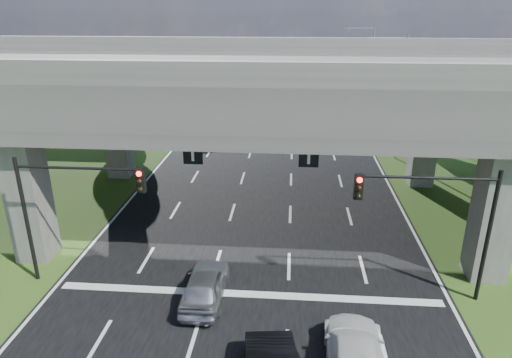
# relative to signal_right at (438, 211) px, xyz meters

# --- Properties ---
(ground) EXTENTS (160.00, 160.00, 0.00)m
(ground) POSITION_rel_signal_right_xyz_m (-7.82, -3.94, -4.19)
(ground) COLOR #2C4817
(ground) RESTS_ON ground
(road) EXTENTS (18.00, 120.00, 0.03)m
(road) POSITION_rel_signal_right_xyz_m (-7.82, 6.06, -4.17)
(road) COLOR black
(road) RESTS_ON ground
(overpass) EXTENTS (80.00, 15.00, 10.00)m
(overpass) POSITION_rel_signal_right_xyz_m (-7.82, 8.06, 3.73)
(overpass) COLOR #393634
(overpass) RESTS_ON ground
(warehouse) EXTENTS (20.00, 10.00, 4.00)m
(warehouse) POSITION_rel_signal_right_xyz_m (-33.82, 31.06, -2.19)
(warehouse) COLOR #9E9E99
(warehouse) RESTS_ON ground
(signal_right) EXTENTS (5.76, 0.54, 6.00)m
(signal_right) POSITION_rel_signal_right_xyz_m (0.00, 0.00, 0.00)
(signal_right) COLOR black
(signal_right) RESTS_ON ground
(signal_left) EXTENTS (5.76, 0.54, 6.00)m
(signal_left) POSITION_rel_signal_right_xyz_m (-15.65, 0.00, 0.00)
(signal_left) COLOR black
(signal_left) RESTS_ON ground
(streetlight_far) EXTENTS (3.38, 0.25, 10.00)m
(streetlight_far) POSITION_rel_signal_right_xyz_m (2.27, 20.06, 1.66)
(streetlight_far) COLOR gray
(streetlight_far) RESTS_ON ground
(streetlight_beyond) EXTENTS (3.38, 0.25, 10.00)m
(streetlight_beyond) POSITION_rel_signal_right_xyz_m (2.27, 36.06, 1.66)
(streetlight_beyond) COLOR gray
(streetlight_beyond) RESTS_ON ground
(tree_left_near) EXTENTS (4.50, 4.50, 7.80)m
(tree_left_near) POSITION_rel_signal_right_xyz_m (-21.78, 22.06, 0.63)
(tree_left_near) COLOR black
(tree_left_near) RESTS_ON ground
(tree_left_mid) EXTENTS (3.91, 3.90, 6.76)m
(tree_left_mid) POSITION_rel_signal_right_xyz_m (-24.78, 30.06, -0.01)
(tree_left_mid) COLOR black
(tree_left_mid) RESTS_ON ground
(tree_left_far) EXTENTS (4.80, 4.80, 8.32)m
(tree_left_far) POSITION_rel_signal_right_xyz_m (-20.78, 38.06, 0.95)
(tree_left_far) COLOR black
(tree_left_far) RESTS_ON ground
(tree_right_near) EXTENTS (4.20, 4.20, 7.28)m
(tree_right_near) POSITION_rel_signal_right_xyz_m (5.22, 24.06, 0.31)
(tree_right_near) COLOR black
(tree_right_near) RESTS_ON ground
(tree_right_mid) EXTENTS (3.91, 3.90, 6.76)m
(tree_right_mid) POSITION_rel_signal_right_xyz_m (8.22, 32.06, -0.01)
(tree_right_mid) COLOR black
(tree_right_mid) RESTS_ON ground
(tree_right_far) EXTENTS (4.50, 4.50, 7.80)m
(tree_right_far) POSITION_rel_signal_right_xyz_m (4.22, 40.06, 0.63)
(tree_right_far) COLOR black
(tree_right_far) RESTS_ON ground
(car_silver) EXTENTS (1.73, 4.26, 1.45)m
(car_silver) POSITION_rel_signal_right_xyz_m (-9.62, -0.94, -3.43)
(car_silver) COLOR #B1B4BA
(car_silver) RESTS_ON road
(car_white) EXTENTS (2.40, 5.21, 1.48)m
(car_white) POSITION_rel_signal_right_xyz_m (-3.71, -4.81, -3.42)
(car_white) COLOR silver
(car_white) RESTS_ON road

